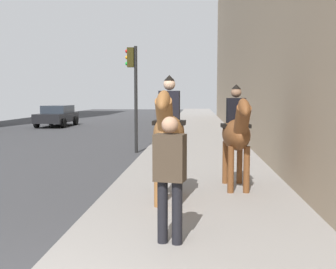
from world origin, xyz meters
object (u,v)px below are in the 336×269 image
Objects in this scene: mounted_horse_near at (169,131)px; mounted_horse_far at (236,132)px; traffic_light_near_curb at (133,82)px; pedestrian_greeting at (170,171)px; car_near_lane at (57,115)px.

mounted_horse_far is (1.17, -1.35, -0.12)m from mounted_horse_near.
traffic_light_near_curb reaches higher than mounted_horse_far.
mounted_horse_far is at bearing -152.96° from traffic_light_near_curb.
mounted_horse_far is 3.53m from pedestrian_greeting.
mounted_horse_near is 1.38× the size of pedestrian_greeting.
mounted_horse_far is 0.57× the size of traffic_light_near_curb.
traffic_light_near_curb reaches higher than car_near_lane.
traffic_light_near_curb is (7.31, 1.78, 1.15)m from mounted_horse_near.
traffic_light_near_curb is (6.14, 3.13, 1.27)m from mounted_horse_far.
traffic_light_near_curb is at bearing -155.92° from mounted_horse_far.
mounted_horse_near is 1.06× the size of mounted_horse_far.
mounted_horse_near is at bearing -52.15° from mounted_horse_far.
pedestrian_greeting is 0.39× the size of car_near_lane.
mounted_horse_near reaches higher than pedestrian_greeting.
pedestrian_greeting is 0.44× the size of traffic_light_near_curb.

